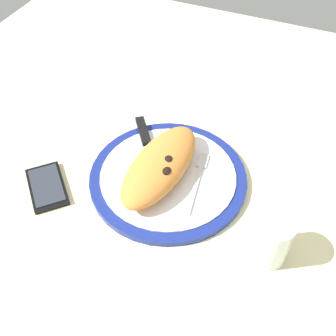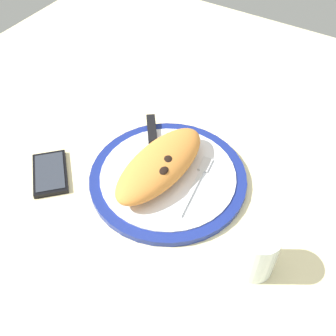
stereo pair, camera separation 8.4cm
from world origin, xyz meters
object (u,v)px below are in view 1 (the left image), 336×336
Objects in this scene: fork at (198,177)px; smartphone at (47,187)px; calzone at (160,165)px; plate at (168,177)px; water_glass at (270,241)px; knife at (146,141)px.

smartphone is (-13.69, 28.09, -1.35)cm from fork.
plate is at bearing -63.82° from calzone.
calzone is 1.54× the size of fork.
water_glass reaches higher than fork.
fork is at bearing -73.88° from plate.
smartphone is (-18.71, 13.86, -1.64)cm from knife.
water_glass reaches higher than plate.
calzone is at bearing 70.92° from water_glass.
fork is 0.87× the size of knife.
water_glass is at bearing -111.69° from plate.
water_glass reaches higher than calzone.
calzone is at bearing -61.40° from smartphone.
calzone is at bearing 116.18° from plate.
fork is at bearing -109.43° from knife.
calzone is 2.63× the size of water_glass.
smartphone is 1.37× the size of water_glass.
water_glass reaches higher than knife.
plate is at bearing -129.54° from knife.
plate reaches higher than smartphone.
knife is at bearing 70.57° from fork.
calzone is 10.37cm from knife.
knife is at bearing -36.52° from smartphone.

